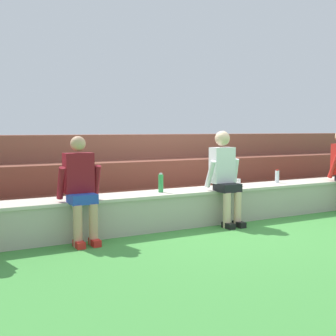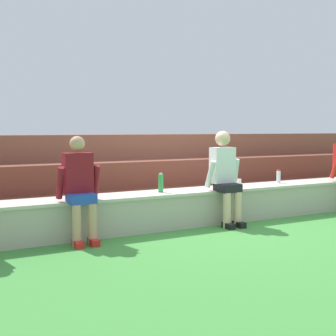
# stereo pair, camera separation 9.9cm
# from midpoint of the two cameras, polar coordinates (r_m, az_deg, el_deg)

# --- Properties ---
(ground_plane) EXTENTS (80.00, 80.00, 0.00)m
(ground_plane) POSITION_cam_midpoint_polar(r_m,az_deg,el_deg) (6.69, 5.95, -7.31)
(ground_plane) COLOR #428E3D
(stone_seating_wall) EXTENTS (9.32, 0.59, 0.52)m
(stone_seating_wall) POSITION_cam_midpoint_polar(r_m,az_deg,el_deg) (6.86, 4.67, -4.65)
(stone_seating_wall) COLOR #B7AF9E
(stone_seating_wall) RESTS_ON ground
(brick_bleachers) EXTENTS (10.54, 1.89, 1.33)m
(brick_bleachers) POSITION_cam_midpoint_polar(r_m,az_deg,el_deg) (8.14, -1.23, -1.40)
(brick_bleachers) COLOR brown
(brick_bleachers) RESTS_ON ground
(person_left_of_center) EXTENTS (0.54, 0.51, 1.34)m
(person_left_of_center) POSITION_cam_midpoint_polar(r_m,az_deg,el_deg) (5.65, -11.62, -2.32)
(person_left_of_center) COLOR tan
(person_left_of_center) RESTS_ON ground
(person_center) EXTENTS (0.53, 0.53, 1.40)m
(person_center) POSITION_cam_midpoint_polar(r_m,az_deg,el_deg) (6.62, 6.88, -0.83)
(person_center) COLOR beige
(person_center) RESTS_ON ground
(water_bottle_center_gap) EXTENTS (0.07, 0.07, 0.28)m
(water_bottle_center_gap) POSITION_cam_midpoint_polar(r_m,az_deg,el_deg) (6.40, -1.37, -1.94)
(water_bottle_center_gap) COLOR green
(water_bottle_center_gap) RESTS_ON stone_seating_wall
(water_bottle_mid_left) EXTENTS (0.07, 0.07, 0.23)m
(water_bottle_mid_left) POSITION_cam_midpoint_polar(r_m,az_deg,el_deg) (7.74, 13.44, -1.06)
(water_bottle_mid_left) COLOR silver
(water_bottle_mid_left) RESTS_ON stone_seating_wall
(plastic_cup_left_end) EXTENTS (0.08, 0.08, 0.12)m
(plastic_cup_left_end) POSITION_cam_midpoint_polar(r_m,az_deg,el_deg) (7.17, 8.57, -1.84)
(plastic_cup_left_end) COLOR white
(plastic_cup_left_end) RESTS_ON stone_seating_wall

